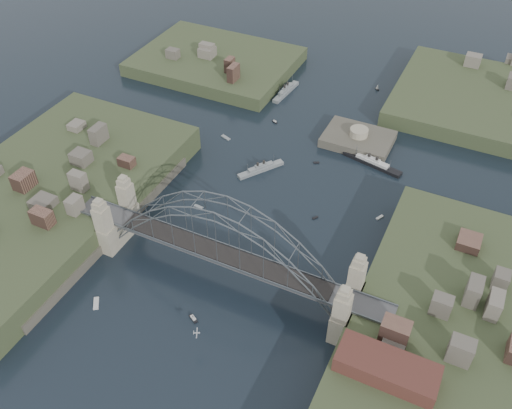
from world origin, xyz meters
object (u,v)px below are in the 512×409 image
Objects in this scene: fort_island at (357,144)px; naval_cruiser_far at (286,91)px; wharf_shed at (387,368)px; naval_cruiser_near at (261,169)px; bridge at (223,243)px; ocean_liner at (372,163)px.

naval_cruiser_far is at bearing 151.13° from fort_island.
naval_cruiser_near is (-54.35, 56.76, -9.28)m from wharf_shed.
naval_cruiser_near is 0.85× the size of naval_cruiser_far.
naval_cruiser_far is (-11.47, 45.88, 0.14)m from naval_cruiser_near.
bridge reaches higher than wharf_shed.
fort_island is 1.11× the size of ocean_liner.
wharf_shed is at bearing -69.15° from fort_island.
fort_island reaches higher than naval_cruiser_near.
naval_cruiser_far is (-65.82, 102.64, -9.14)m from wharf_shed.
ocean_liner is (-24.28, 74.72, -9.25)m from wharf_shed.
fort_island is 1.33× the size of naval_cruiser_far.
naval_cruiser_far is at bearing 104.04° from naval_cruiser_near.
naval_cruiser_far reaches higher than ocean_liner.
ocean_liner reaches higher than naval_cruiser_near.
naval_cruiser_near is (-22.35, -27.24, 1.06)m from fort_island.
fort_island is 90.48m from wharf_shed.
bridge is at bearing -76.40° from naval_cruiser_near.
wharf_shed is (44.00, -14.00, -2.32)m from bridge.
bridge reaches higher than naval_cruiser_far.
wharf_shed is 1.21× the size of naval_cruiser_far.
ocean_liner is (41.54, -27.92, -0.12)m from naval_cruiser_far.
bridge is at bearing -76.17° from naval_cruiser_far.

